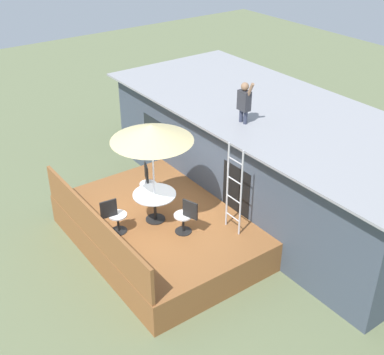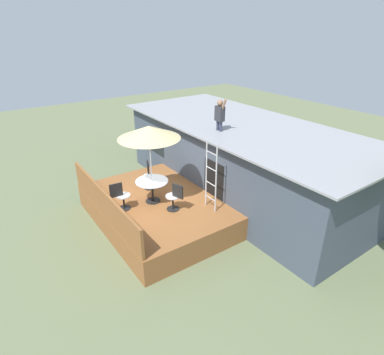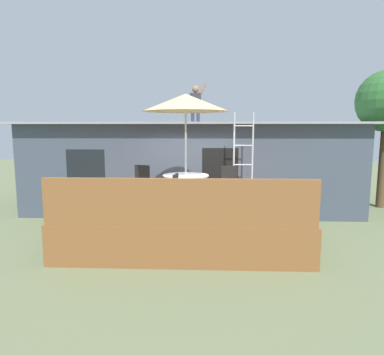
{
  "view_description": "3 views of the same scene",
  "coord_description": "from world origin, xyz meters",
  "px_view_note": "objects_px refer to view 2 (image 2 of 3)",
  "views": [
    {
      "loc": [
        8.93,
        -5.58,
        7.97
      ],
      "look_at": [
        -0.15,
        0.98,
        1.5
      ],
      "focal_mm": 47.8,
      "sensor_mm": 36.0,
      "label": 1
    },
    {
      "loc": [
        8.31,
        -4.47,
        6.05
      ],
      "look_at": [
        0.51,
        0.97,
        1.52
      ],
      "focal_mm": 30.22,
      "sensor_mm": 36.0,
      "label": 2
    },
    {
      "loc": [
        0.51,
        -7.99,
        2.6
      ],
      "look_at": [
        0.12,
        0.65,
        1.36
      ],
      "focal_mm": 32.43,
      "sensor_mm": 36.0,
      "label": 3
    }
  ],
  "objects_px": {
    "patio_umbrella": "(149,132)",
    "step_ladder": "(211,176)",
    "patio_chair_left": "(149,175)",
    "person_figure": "(220,113)",
    "patio_table": "(152,185)",
    "patio_chair_near": "(121,196)",
    "patio_chair_right": "(175,197)"
  },
  "relations": [
    {
      "from": "step_ladder",
      "to": "patio_umbrella",
      "type": "bearing_deg",
      "value": -137.98
    },
    {
      "from": "patio_table",
      "to": "patio_umbrella",
      "type": "height_order",
      "value": "patio_umbrella"
    },
    {
      "from": "patio_table",
      "to": "patio_chair_right",
      "type": "height_order",
      "value": "patio_chair_right"
    },
    {
      "from": "patio_table",
      "to": "patio_chair_left",
      "type": "distance_m",
      "value": 1.04
    },
    {
      "from": "person_figure",
      "to": "patio_chair_left",
      "type": "distance_m",
      "value": 3.25
    },
    {
      "from": "person_figure",
      "to": "patio_chair_right",
      "type": "distance_m",
      "value": 3.21
    },
    {
      "from": "step_ladder",
      "to": "patio_chair_left",
      "type": "distance_m",
      "value": 2.61
    },
    {
      "from": "person_figure",
      "to": "patio_chair_right",
      "type": "relative_size",
      "value": 1.21
    },
    {
      "from": "step_ladder",
      "to": "patio_chair_left",
      "type": "xyz_separation_m",
      "value": [
        -2.37,
        -0.89,
        -0.64
      ]
    },
    {
      "from": "patio_table",
      "to": "patio_chair_near",
      "type": "distance_m",
      "value": 1.05
    },
    {
      "from": "step_ladder",
      "to": "person_figure",
      "type": "bearing_deg",
      "value": 134.04
    },
    {
      "from": "patio_chair_right",
      "to": "step_ladder",
      "type": "bearing_deg",
      "value": -137.47
    },
    {
      "from": "patio_chair_left",
      "to": "person_figure",
      "type": "bearing_deg",
      "value": 85.5
    },
    {
      "from": "patio_chair_left",
      "to": "patio_chair_right",
      "type": "relative_size",
      "value": 1.0
    },
    {
      "from": "patio_chair_left",
      "to": "step_ladder",
      "type": "bearing_deg",
      "value": 42.42
    },
    {
      "from": "person_figure",
      "to": "patio_chair_near",
      "type": "distance_m",
      "value": 4.21
    },
    {
      "from": "patio_table",
      "to": "person_figure",
      "type": "relative_size",
      "value": 0.94
    },
    {
      "from": "step_ladder",
      "to": "patio_chair_near",
      "type": "xyz_separation_m",
      "value": [
        -1.52,
        -2.31,
        -0.64
      ]
    },
    {
      "from": "patio_chair_right",
      "to": "person_figure",
      "type": "bearing_deg",
      "value": -90.85
    },
    {
      "from": "patio_table",
      "to": "patio_umbrella",
      "type": "relative_size",
      "value": 0.41
    },
    {
      "from": "patio_chair_right",
      "to": "patio_umbrella",
      "type": "bearing_deg",
      "value": -0.0
    },
    {
      "from": "person_figure",
      "to": "patio_chair_near",
      "type": "bearing_deg",
      "value": -93.92
    },
    {
      "from": "step_ladder",
      "to": "person_figure",
      "type": "relative_size",
      "value": 1.98
    },
    {
      "from": "person_figure",
      "to": "patio_umbrella",
      "type": "bearing_deg",
      "value": -93.04
    },
    {
      "from": "patio_table",
      "to": "patio_chair_left",
      "type": "bearing_deg",
      "value": 158.14
    },
    {
      "from": "patio_table",
      "to": "step_ladder",
      "type": "height_order",
      "value": "step_ladder"
    },
    {
      "from": "patio_chair_near",
      "to": "step_ladder",
      "type": "bearing_deg",
      "value": -27.31
    },
    {
      "from": "patio_table",
      "to": "person_figure",
      "type": "bearing_deg",
      "value": 86.96
    },
    {
      "from": "patio_umbrella",
      "to": "patio_table",
      "type": "bearing_deg",
      "value": -90.0
    },
    {
      "from": "person_figure",
      "to": "patio_chair_right",
      "type": "height_order",
      "value": "person_figure"
    },
    {
      "from": "patio_umbrella",
      "to": "step_ladder",
      "type": "xyz_separation_m",
      "value": [
        1.41,
        1.27,
        -1.25
      ]
    },
    {
      "from": "patio_chair_left",
      "to": "patio_chair_near",
      "type": "distance_m",
      "value": 1.65
    }
  ]
}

